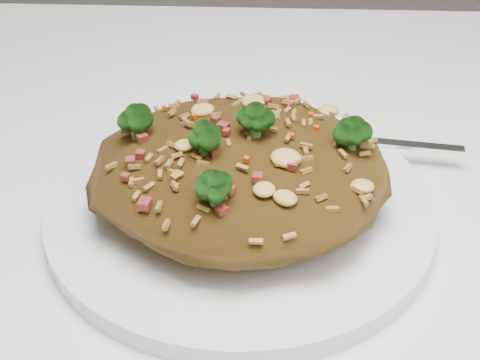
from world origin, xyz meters
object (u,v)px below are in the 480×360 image
Objects in this scene: plate at (240,207)px; fried_rice at (240,160)px; fork at (362,141)px; dining_table at (90,339)px.

fried_rice is (-0.00, -0.00, 0.04)m from plate.
fork is at bearing 39.60° from fried_rice.
dining_table is 6.32× the size of fried_rice.
dining_table is 0.17m from fried_rice.
plate is 1.33× the size of fried_rice.
plate reaches higher than dining_table.
fork reaches higher than plate.
fork is at bearing 39.53° from plate.
fried_rice reaches higher than plate.
plate is at bearing -133.01° from fork.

